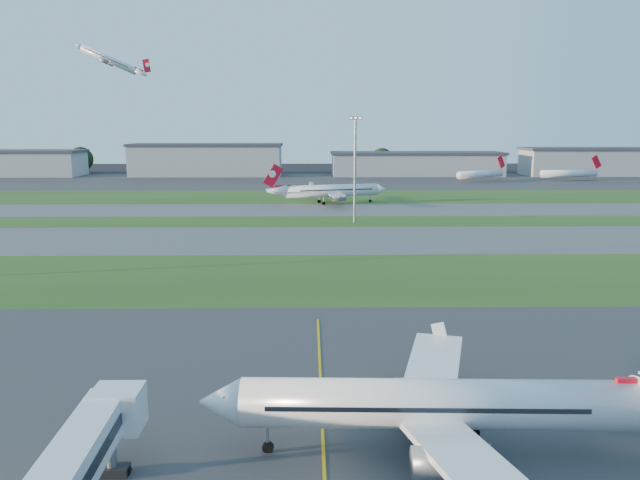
{
  "coord_description": "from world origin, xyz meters",
  "views": [
    {
      "loc": [
        4.07,
        -43.79,
        23.63
      ],
      "look_at": [
        5.52,
        46.5,
        7.0
      ],
      "focal_mm": 35.0,
      "sensor_mm": 36.0,
      "label": 1
    }
  ],
  "objects_px": {
    "airliner_taxiing": "(331,191)",
    "light_mast_centre": "(355,162)",
    "mini_jet_near": "(481,174)",
    "airliner_parked": "(441,405)",
    "mini_jet_far": "(569,173)"
  },
  "relations": [
    {
      "from": "airliner_parked",
      "to": "mini_jet_near",
      "type": "relative_size",
      "value": 1.41
    },
    {
      "from": "light_mast_centre",
      "to": "airliner_parked",
      "type": "bearing_deg",
      "value": -90.8
    },
    {
      "from": "airliner_parked",
      "to": "mini_jet_near",
      "type": "bearing_deg",
      "value": 76.13
    },
    {
      "from": "airliner_taxiing",
      "to": "light_mast_centre",
      "type": "relative_size",
      "value": 1.36
    },
    {
      "from": "airliner_parked",
      "to": "light_mast_centre",
      "type": "relative_size",
      "value": 1.36
    },
    {
      "from": "mini_jet_near",
      "to": "light_mast_centre",
      "type": "height_order",
      "value": "light_mast_centre"
    },
    {
      "from": "airliner_taxiing",
      "to": "mini_jet_near",
      "type": "distance_m",
      "value": 100.48
    },
    {
      "from": "mini_jet_near",
      "to": "light_mast_centre",
      "type": "distance_m",
      "value": 129.6
    },
    {
      "from": "airliner_taxiing",
      "to": "mini_jet_near",
      "type": "bearing_deg",
      "value": -146.43
    },
    {
      "from": "airliner_parked",
      "to": "mini_jet_far",
      "type": "distance_m",
      "value": 248.24
    },
    {
      "from": "mini_jet_near",
      "to": "light_mast_centre",
      "type": "relative_size",
      "value": 0.96
    },
    {
      "from": "airliner_taxiing",
      "to": "light_mast_centre",
      "type": "height_order",
      "value": "light_mast_centre"
    },
    {
      "from": "mini_jet_near",
      "to": "light_mast_centre",
      "type": "bearing_deg",
      "value": -152.14
    },
    {
      "from": "airliner_parked",
      "to": "light_mast_centre",
      "type": "height_order",
      "value": "light_mast_centre"
    },
    {
      "from": "mini_jet_near",
      "to": "mini_jet_far",
      "type": "relative_size",
      "value": 0.87
    }
  ]
}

